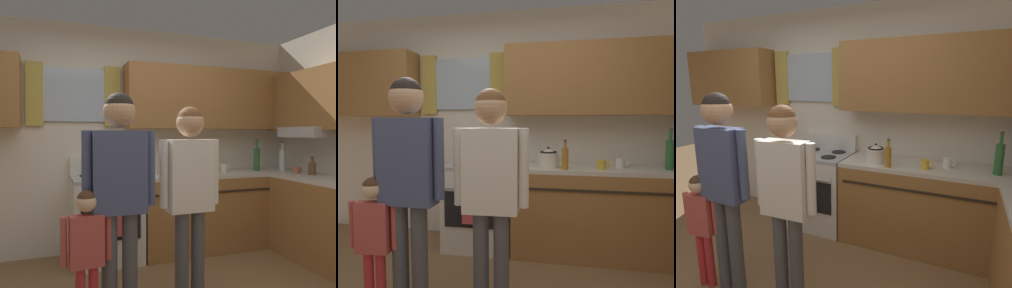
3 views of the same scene
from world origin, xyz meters
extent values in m
cube|color=silver|center=(0.00, 1.90, 1.30)|extent=(4.60, 0.10, 2.60)
cube|color=silver|center=(-0.47, 1.83, 1.79)|extent=(0.66, 0.03, 0.58)
cube|color=gold|center=(-0.89, 1.82, 1.79)|extent=(0.18, 0.04, 0.68)
cube|color=gold|center=(-0.05, 1.82, 1.79)|extent=(0.18, 0.04, 0.68)
cube|color=#9E6B38|center=(-1.66, 1.69, 1.79)|extent=(1.28, 0.32, 0.74)
cube|color=#9E6B38|center=(1.19, 1.69, 1.79)|extent=(2.22, 0.32, 0.74)
cube|color=#9E6B38|center=(1.25, 1.54, 0.43)|extent=(2.10, 0.62, 0.86)
cube|color=beige|center=(1.25, 1.54, 0.88)|extent=(2.10, 0.62, 0.04)
cube|color=#2D2319|center=(1.25, 1.23, 0.72)|extent=(1.98, 0.01, 0.02)
cube|color=silver|center=(-0.18, 1.54, 0.43)|extent=(0.71, 0.62, 0.86)
cube|color=black|center=(-0.18, 1.23, 0.48)|extent=(0.59, 0.01, 0.36)
cylinder|color=#ADADB2|center=(-0.18, 1.20, 0.70)|extent=(0.59, 0.02, 0.02)
cube|color=#ADADB2|center=(-0.18, 1.54, 0.88)|extent=(0.71, 0.62, 0.04)
cube|color=silver|center=(-0.18, 1.81, 1.00)|extent=(0.71, 0.08, 0.20)
cylinder|color=black|center=(-0.36, 1.40, 0.91)|extent=(0.17, 0.17, 0.01)
cylinder|color=black|center=(0.00, 1.40, 0.91)|extent=(0.17, 0.17, 0.01)
cylinder|color=black|center=(-0.36, 1.68, 0.91)|extent=(0.17, 0.17, 0.01)
cylinder|color=black|center=(0.00, 1.68, 0.91)|extent=(0.17, 0.17, 0.01)
cube|color=#CC4C4C|center=(-0.18, 1.19, 0.52)|extent=(0.20, 0.02, 0.34)
cylinder|color=#2D6633|center=(1.68, 1.49, 1.04)|extent=(0.08, 0.08, 0.28)
cylinder|color=#2D6633|center=(1.68, 1.49, 1.23)|extent=(0.03, 0.03, 0.10)
cylinder|color=#3F382D|center=(1.68, 1.49, 1.29)|extent=(0.03, 0.03, 0.02)
cylinder|color=#B27223|center=(0.71, 1.31, 1.00)|extent=(0.06, 0.06, 0.20)
cylinder|color=#B27223|center=(0.71, 1.31, 1.14)|extent=(0.02, 0.02, 0.07)
cylinder|color=#3F382D|center=(0.71, 1.31, 1.18)|extent=(0.03, 0.03, 0.02)
cylinder|color=gold|center=(1.05, 1.40, 0.95)|extent=(0.08, 0.08, 0.09)
torus|color=gold|center=(1.10, 1.40, 0.95)|extent=(0.06, 0.01, 0.06)
cylinder|color=white|center=(1.25, 1.54, 0.95)|extent=(0.08, 0.08, 0.09)
torus|color=white|center=(1.30, 1.54, 0.95)|extent=(0.07, 0.01, 0.07)
cylinder|color=silver|center=(0.55, 1.42, 0.97)|extent=(0.20, 0.20, 0.14)
cone|color=silver|center=(0.55, 1.42, 1.06)|extent=(0.18, 0.18, 0.05)
sphere|color=black|center=(0.55, 1.42, 1.09)|extent=(0.02, 0.02, 0.02)
cone|color=silver|center=(0.68, 1.42, 1.00)|extent=(0.09, 0.04, 0.07)
torus|color=black|center=(0.55, 1.42, 1.05)|extent=(0.17, 0.17, 0.02)
cylinder|color=#4C4C51|center=(-0.24, 0.22, 0.40)|extent=(0.11, 0.11, 0.81)
cylinder|color=#4C4C51|center=(-0.38, 0.22, 0.40)|extent=(0.11, 0.11, 0.81)
cube|color=#47517A|center=(-0.31, 0.22, 1.10)|extent=(0.38, 0.17, 0.57)
cylinder|color=#47517A|center=(-0.09, 0.21, 1.12)|extent=(0.07, 0.07, 0.53)
cylinder|color=#47517A|center=(-0.53, 0.22, 1.12)|extent=(0.07, 0.07, 0.53)
sphere|color=tan|center=(-0.31, 0.22, 1.51)|extent=(0.22, 0.22, 0.22)
sphere|color=black|center=(-0.31, 0.22, 1.54)|extent=(0.20, 0.20, 0.20)
cylinder|color=#4C4C51|center=(0.31, 0.27, 0.39)|extent=(0.10, 0.10, 0.77)
cylinder|color=#4C4C51|center=(0.18, 0.26, 0.39)|extent=(0.10, 0.10, 0.77)
cube|color=white|center=(0.24, 0.26, 1.04)|extent=(0.36, 0.16, 0.55)
cylinder|color=white|center=(0.45, 0.27, 1.07)|extent=(0.07, 0.07, 0.50)
cylinder|color=white|center=(0.03, 0.26, 1.07)|extent=(0.07, 0.07, 0.50)
sphere|color=tan|center=(0.24, 0.26, 1.44)|extent=(0.21, 0.21, 0.21)
sphere|color=brown|center=(0.24, 0.26, 1.47)|extent=(0.19, 0.19, 0.19)
cylinder|color=red|center=(-0.50, 0.17, 0.24)|extent=(0.07, 0.07, 0.48)
cylinder|color=red|center=(-0.58, 0.16, 0.24)|extent=(0.07, 0.07, 0.48)
cube|color=#BF4C47|center=(-0.54, 0.16, 0.66)|extent=(0.23, 0.11, 0.34)
cylinder|color=#BF4C47|center=(-0.39, 0.18, 0.67)|extent=(0.04, 0.04, 0.32)
cylinder|color=#BF4C47|center=(-0.68, 0.15, 0.67)|extent=(0.04, 0.04, 0.32)
sphere|color=beige|center=(-0.54, 0.16, 0.91)|extent=(0.13, 0.13, 0.13)
sphere|color=#4C2D19|center=(-0.54, 0.16, 0.93)|extent=(0.12, 0.12, 0.12)
camera|label=1|loc=(-0.79, -2.10, 1.36)|focal=36.40mm
camera|label=2|loc=(0.71, -1.62, 1.36)|focal=32.60mm
camera|label=3|loc=(1.39, -1.26, 1.69)|focal=29.42mm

